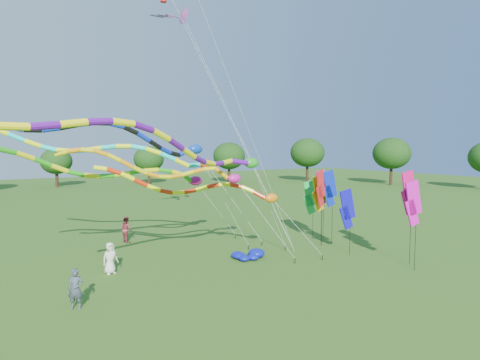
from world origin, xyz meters
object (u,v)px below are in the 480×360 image
person_b (76,289)px  tube_kite_red (211,189)px  person_a (110,258)px  blue_nylon_heap (252,254)px  tube_kite_orange (174,170)px  person_c (126,229)px

person_b → tube_kite_red: bearing=43.3°
tube_kite_red → person_a: bearing=-174.5°
blue_nylon_heap → person_a: (-7.85, 1.69, 0.56)m
tube_kite_red → tube_kite_orange: 2.39m
tube_kite_orange → blue_nylon_heap: bearing=18.1°
person_a → tube_kite_orange: bearing=-36.8°
person_a → person_b: person_b is taller
tube_kite_orange → person_a: bearing=174.2°
blue_nylon_heap → person_c: (-5.01, 8.20, 0.63)m
tube_kite_red → person_c: 9.08m
tube_kite_red → blue_nylon_heap: bearing=20.5°
tube_kite_red → person_c: (-2.30, 8.10, -3.40)m
person_b → tube_kite_orange: bearing=50.1°
tube_kite_orange → person_b: bearing=-135.8°
tube_kite_red → tube_kite_orange: (-2.10, 0.10, 1.14)m
tube_kite_red → person_a: size_ratio=7.02×
tube_kite_orange → person_b: tube_kite_orange is taller
person_a → person_c: person_c is taller
tube_kite_orange → person_b: 7.53m
tube_kite_red → person_b: bearing=-140.3°
person_c → person_a: bearing=144.7°
person_a → person_b: bearing=-132.5°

